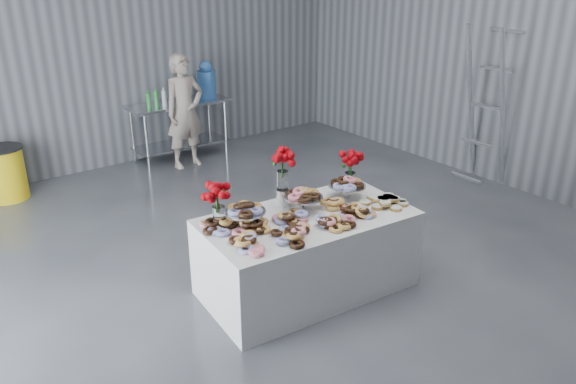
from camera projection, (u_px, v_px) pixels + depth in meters
name	position (u px, v px, depth m)	size (l,w,h in m)	color
ground	(297.00, 301.00, 5.11)	(9.00, 9.00, 0.00)	#383A40
display_table	(307.00, 253.00, 5.16)	(1.90, 1.00, 0.75)	white
prep_table	(179.00, 120.00, 8.41)	(1.50, 0.60, 0.90)	silver
donut_mounds	(311.00, 214.00, 4.96)	(1.80, 0.80, 0.09)	tan
cake_stand_left	(245.00, 210.00, 4.81)	(0.36, 0.36, 0.17)	silver
cake_stand_mid	(303.00, 195.00, 5.10)	(0.36, 0.36, 0.17)	silver
cake_stand_right	(347.00, 184.00, 5.34)	(0.36, 0.36, 0.17)	silver
danish_pile	(384.00, 199.00, 5.24)	(0.48, 0.48, 0.11)	silver
bouquet_left	(218.00, 194.00, 4.73)	(0.26, 0.26, 0.42)	white
bouquet_right	(351.00, 162.00, 5.47)	(0.26, 0.26, 0.42)	white
bouquet_center	(283.00, 166.00, 5.11)	(0.26, 0.26, 0.57)	silver
water_jug	(206.00, 81.00, 8.49)	(0.28, 0.28, 0.55)	#3D7DD1
drink_bottles	(160.00, 97.00, 8.00)	(0.54, 0.08, 0.27)	#268C33
person	(185.00, 112.00, 8.09)	(0.60, 0.39, 1.65)	#CC8C93
trash_barrel	(5.00, 173.00, 7.13)	(0.53, 0.53, 0.69)	yellow
stepladder	(486.00, 106.00, 7.35)	(0.24, 0.53, 2.15)	silver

